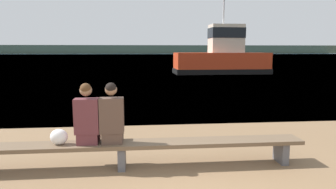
% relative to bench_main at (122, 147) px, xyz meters
% --- Properties ---
extents(water_surface, '(240.00, 240.00, 0.00)m').
position_rel_bench_main_xyz_m(water_surface, '(0.72, 122.84, -0.36)').
color(water_surface, '#426B8E').
rests_on(water_surface, ground).
extents(far_shoreline, '(600.00, 12.00, 5.06)m').
position_rel_bench_main_xyz_m(far_shoreline, '(0.72, 182.44, 2.17)').
color(far_shoreline, '#384233').
rests_on(far_shoreline, ground).
extents(bench_main, '(6.13, 0.44, 0.44)m').
position_rel_bench_main_xyz_m(bench_main, '(0.00, 0.00, 0.00)').
color(bench_main, brown).
rests_on(bench_main, ground).
extents(person_left, '(0.38, 0.42, 1.00)m').
position_rel_bench_main_xyz_m(person_left, '(-0.54, 0.01, 0.50)').
color(person_left, '#56282D').
rests_on(person_left, bench_main).
extents(person_right, '(0.38, 0.42, 1.01)m').
position_rel_bench_main_xyz_m(person_right, '(-0.15, 0.01, 0.51)').
color(person_right, '#4C382D').
rests_on(person_right, bench_main).
extents(shopping_bag, '(0.28, 0.19, 0.26)m').
position_rel_bench_main_xyz_m(shopping_bag, '(-1.00, 0.00, 0.21)').
color(shopping_bag, white).
rests_on(shopping_bag, bench_main).
extents(tugboat_red, '(8.02, 3.12, 6.63)m').
position_rel_bench_main_xyz_m(tugboat_red, '(7.36, 20.20, 0.93)').
color(tugboat_red, red).
rests_on(tugboat_red, water_surface).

